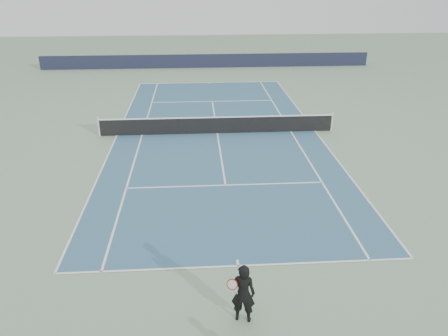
{
  "coord_description": "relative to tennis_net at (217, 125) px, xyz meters",
  "views": [
    {
      "loc": [
        -1.17,
        -22.69,
        8.24
      ],
      "look_at": [
        -0.11,
        -7.05,
        1.1
      ],
      "focal_mm": 35.0,
      "sensor_mm": 36.0,
      "label": 1
    }
  ],
  "objects": [
    {
      "name": "windscreen_far",
      "position": [
        0.0,
        17.88,
        0.1
      ],
      "size": [
        30.0,
        0.25,
        1.2
      ],
      "primitive_type": "cube",
      "color": "black",
      "rests_on": "ground"
    },
    {
      "name": "ground",
      "position": [
        0.0,
        0.0,
        -0.5
      ],
      "size": [
        80.0,
        80.0,
        0.0
      ],
      "primitive_type": "plane",
      "color": "gray"
    },
    {
      "name": "court_surface",
      "position": [
        0.0,
        0.0,
        -0.5
      ],
      "size": [
        10.97,
        23.77,
        0.01
      ],
      "primitive_type": "cube",
      "color": "#335D79",
      "rests_on": "ground"
    },
    {
      "name": "tennis_net",
      "position": [
        0.0,
        0.0,
        0.0
      ],
      "size": [
        12.9,
        0.1,
        1.07
      ],
      "color": "silver",
      "rests_on": "ground"
    },
    {
      "name": "tennis_player",
      "position": [
        -0.11,
        -14.09,
        0.35
      ],
      "size": [
        0.82,
        0.6,
        1.7
      ],
      "color": "black",
      "rests_on": "ground"
    }
  ]
}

